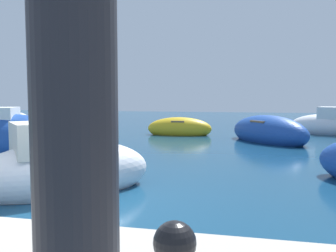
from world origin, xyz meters
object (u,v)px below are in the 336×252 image
Objects in this scene: moored_boat_2 at (326,126)px; moored_boat_3 at (19,123)px; moored_boat_8 at (73,127)px; moored_boat_1 at (268,132)px; moored_boat_4 at (179,129)px; moored_boat_6 at (64,169)px.

moored_boat_3 is (-17.63, -0.85, -0.09)m from moored_boat_2.
moored_boat_3 is 5.62m from moored_boat_8.
moored_boat_4 is at bearing 26.71° from moored_boat_1.
moored_boat_4 is 0.80× the size of moored_boat_8.
moored_boat_8 is (-5.00, 10.13, -0.07)m from moored_boat_6.
moored_boat_2 is at bearing 14.65° from moored_boat_4.
moored_boat_2 is 17.65m from moored_boat_3.
moored_boat_8 is (-12.66, -3.47, -0.05)m from moored_boat_2.
moored_boat_6 is (-7.66, -13.60, 0.02)m from moored_boat_2.
moored_boat_6 reaches higher than moored_boat_8.
moored_boat_1 is 1.11× the size of moored_boat_3.
moored_boat_1 is at bearing 21.18° from moored_boat_6.
moored_boat_6 is (-0.21, -11.55, 0.15)m from moored_boat_4.
moored_boat_3 is at bearing 172.48° from moored_boat_4.
moored_boat_6 is at bearing 115.47° from moored_boat_1.
moored_boat_2 is at bearing -77.00° from moored_boat_1.
moored_boat_6 is 11.30m from moored_boat_8.
moored_boat_8 is at bearing -165.56° from moored_boat_4.
moored_boat_8 is at bearing 21.06° from moored_boat_3.
moored_boat_2 reaches higher than moored_boat_8.
moored_boat_1 is at bearing 36.64° from moored_boat_3.
moored_boat_1 is at bearing -24.90° from moored_boat_4.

